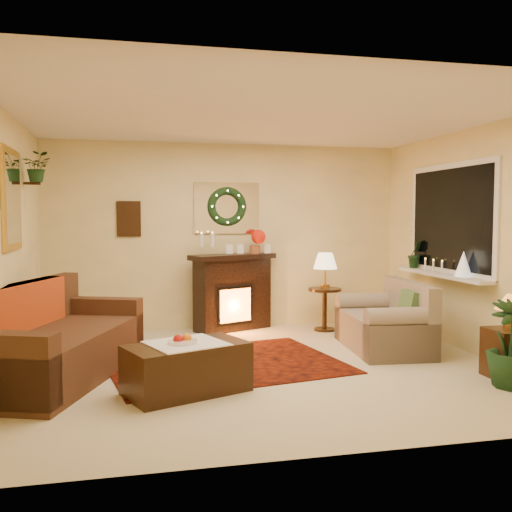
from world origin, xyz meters
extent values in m
plane|color=beige|center=(0.00, 0.00, 0.00)|extent=(5.00, 5.00, 0.00)
plane|color=white|center=(0.00, 0.00, 2.60)|extent=(5.00, 5.00, 0.00)
plane|color=#EFD88C|center=(0.00, 2.25, 1.30)|extent=(5.00, 5.00, 0.00)
plane|color=#EFD88C|center=(0.00, -2.25, 1.30)|extent=(5.00, 5.00, 0.00)
plane|color=#EFD88C|center=(-2.50, 0.00, 1.30)|extent=(4.50, 4.50, 0.00)
plane|color=#EFD88C|center=(2.50, 0.00, 1.30)|extent=(4.50, 4.50, 0.00)
cube|color=#42070B|center=(-0.37, 0.21, 0.01)|extent=(2.69, 2.20, 0.01)
cube|color=#493119|center=(-2.04, 0.03, 0.43)|extent=(1.66, 2.36, 0.93)
cube|color=#B80B0C|center=(-2.13, 0.15, 0.46)|extent=(0.87, 1.41, 0.02)
cube|color=black|center=(0.05, 2.04, 0.55)|extent=(1.13, 0.74, 0.99)
sphere|color=red|center=(0.40, 1.99, 1.30)|extent=(0.20, 0.20, 0.20)
cylinder|color=white|center=(-0.39, 1.99, 1.26)|extent=(0.06, 0.06, 0.18)
cylinder|color=white|center=(-0.24, 2.00, 1.26)|extent=(0.06, 0.06, 0.19)
cube|color=white|center=(0.00, 2.23, 1.70)|extent=(0.92, 0.02, 0.72)
torus|color=#194719|center=(0.00, 2.19, 1.72)|extent=(0.55, 0.11, 0.55)
cube|color=#381E11|center=(-1.35, 2.23, 1.55)|extent=(0.32, 0.03, 0.48)
cube|color=gold|center=(-2.48, 0.30, 1.75)|extent=(0.03, 0.84, 1.00)
imported|color=#194719|center=(-2.34, 1.05, 1.97)|extent=(0.33, 0.28, 0.36)
cube|color=tan|center=(1.58, 0.48, 0.42)|extent=(0.94, 1.46, 0.81)
cube|color=white|center=(2.48, 0.55, 1.55)|extent=(0.03, 1.86, 1.36)
cube|color=black|center=(2.47, 0.55, 1.55)|extent=(0.02, 1.70, 1.22)
cube|color=white|center=(2.38, 0.55, 0.87)|extent=(0.22, 1.86, 0.04)
cone|color=white|center=(2.40, 0.13, 1.04)|extent=(0.19, 0.19, 0.29)
imported|color=#173C15|center=(2.41, 1.26, 1.08)|extent=(0.27, 0.22, 0.49)
cylinder|color=#562112|center=(1.28, 1.70, 0.32)|extent=(0.54, 0.54, 0.59)
cone|color=beige|center=(1.29, 1.72, 0.88)|extent=(0.33, 0.33, 0.50)
cube|color=#3F2714|center=(2.26, -0.90, 0.27)|extent=(0.40, 0.40, 0.48)
cone|color=#FFAC22|center=(2.25, -0.89, 0.74)|extent=(0.27, 0.27, 0.39)
cube|color=black|center=(-0.87, -0.68, 0.21)|extent=(1.20, 0.93, 0.44)
cylinder|color=white|center=(-0.91, -0.69, 0.45)|extent=(0.26, 0.26, 0.06)
imported|color=#1D4616|center=(2.08, -1.18, 0.45)|extent=(1.60, 1.60, 2.42)
camera|label=1|loc=(-1.37, -5.72, 1.59)|focal=40.00mm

